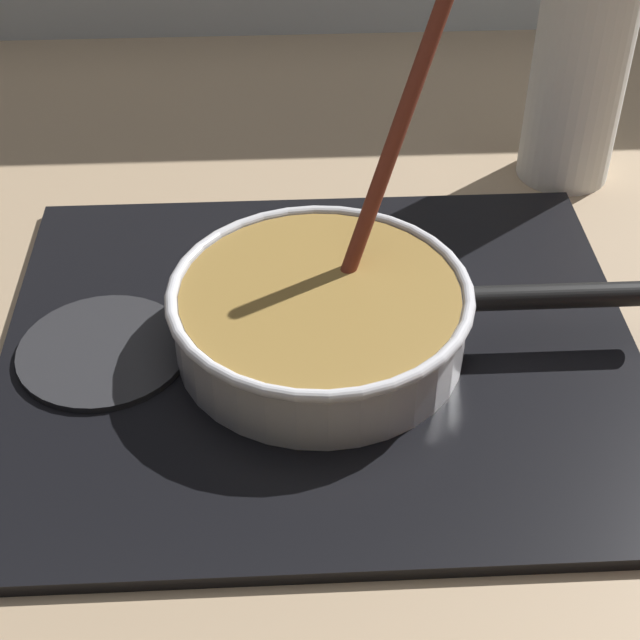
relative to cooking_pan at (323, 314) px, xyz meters
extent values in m
cube|color=#9E8466|center=(0.00, -0.08, -0.07)|extent=(2.40, 1.60, 0.04)
cube|color=black|center=(0.00, 0.00, -0.04)|extent=(0.56, 0.48, 0.01)
torus|color=#592D0C|center=(0.00, 0.00, -0.03)|extent=(0.17, 0.17, 0.01)
cylinder|color=#262628|center=(-0.19, 0.00, -0.03)|extent=(0.15, 0.15, 0.01)
cylinder|color=silver|center=(0.00, 0.00, -0.01)|extent=(0.25, 0.25, 0.06)
cylinder|color=olive|center=(0.00, 0.00, 0.00)|extent=(0.24, 0.24, 0.05)
torus|color=silver|center=(0.00, 0.00, 0.02)|extent=(0.26, 0.26, 0.01)
cylinder|color=black|center=(0.21, 0.00, 0.01)|extent=(0.17, 0.02, 0.02)
cylinder|color=#E5CC7A|center=(-0.08, -0.01, 0.01)|extent=(0.03, 0.03, 0.01)
cylinder|color=beige|center=(0.05, 0.02, 0.01)|extent=(0.03, 0.03, 0.01)
cylinder|color=#EDD88C|center=(0.08, -0.03, 0.01)|extent=(0.03, 0.03, 0.01)
cylinder|color=#EDD88C|center=(-0.02, -0.04, 0.01)|extent=(0.03, 0.03, 0.01)
cylinder|color=#EDD88C|center=(-0.02, 0.00, 0.01)|extent=(0.03, 0.03, 0.01)
cylinder|color=#E5CC7A|center=(-0.02, 0.05, 0.01)|extent=(0.03, 0.03, 0.01)
cylinder|color=beige|center=(0.05, 0.07, 0.01)|extent=(0.04, 0.04, 0.01)
cylinder|color=maroon|center=(0.06, 0.07, 0.12)|extent=(0.11, 0.10, 0.23)
cube|color=brown|center=(0.02, 0.03, 0.01)|extent=(0.05, 0.05, 0.01)
cylinder|color=white|center=(0.29, 0.30, 0.07)|extent=(0.10, 0.10, 0.23)
camera|label=1|loc=(-0.04, -0.65, 0.53)|focal=54.74mm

